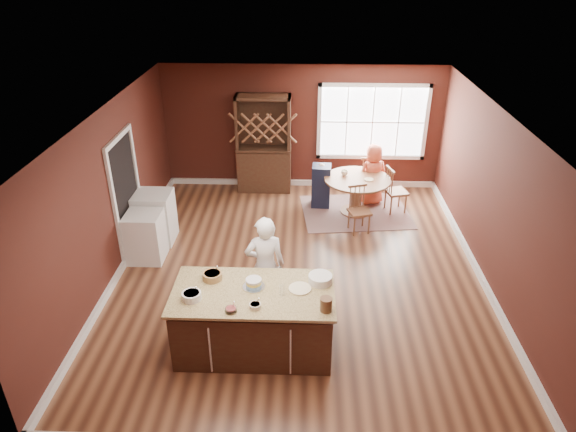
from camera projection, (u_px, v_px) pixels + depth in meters
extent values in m
plane|color=brown|center=(299.00, 270.00, 8.65)|extent=(7.00, 7.00, 0.00)
plane|color=white|center=(301.00, 114.00, 7.38)|extent=(7.00, 7.00, 0.00)
plane|color=#3F1811|center=(302.00, 128.00, 11.11)|extent=(6.00, 0.00, 6.00)
plane|color=#3F1811|center=(294.00, 357.00, 4.92)|extent=(6.00, 0.00, 6.00)
plane|color=#3F1811|center=(110.00, 195.00, 8.11)|extent=(0.00, 7.00, 7.00)
plane|color=#3F1811|center=(494.00, 201.00, 7.92)|extent=(0.00, 7.00, 7.00)
cube|color=#3B1C14|center=(254.00, 323.00, 6.80)|extent=(2.02, 1.02, 0.83)
cube|color=#E3CF83|center=(253.00, 293.00, 6.58)|extent=(2.10, 1.10, 0.04)
cylinder|color=brown|center=(355.00, 211.00, 10.51)|extent=(0.62, 0.62, 0.04)
cylinder|color=brown|center=(356.00, 196.00, 10.36)|extent=(0.22, 0.22, 0.67)
cylinder|color=brown|center=(357.00, 179.00, 10.18)|extent=(1.32, 1.32, 0.04)
imported|color=white|center=(265.00, 266.00, 7.33)|extent=(0.63, 0.47, 1.58)
cylinder|color=silver|center=(192.00, 296.00, 6.41)|extent=(0.24, 0.24, 0.09)
cylinder|color=olive|center=(212.00, 276.00, 6.79)|extent=(0.26, 0.26, 0.10)
cylinder|color=silver|center=(231.00, 310.00, 6.20)|extent=(0.15, 0.15, 0.05)
cylinder|color=beige|center=(255.00, 306.00, 6.26)|extent=(0.15, 0.15, 0.06)
cylinder|color=white|center=(282.00, 290.00, 6.48)|extent=(0.07, 0.07, 0.15)
cylinder|color=beige|center=(300.00, 289.00, 6.61)|extent=(0.29, 0.29, 0.02)
cylinder|color=white|center=(320.00, 279.00, 6.73)|extent=(0.31, 0.31, 0.11)
cylinder|color=#452E19|center=(326.00, 304.00, 6.19)|extent=(0.15, 0.15, 0.18)
cube|color=brown|center=(355.00, 212.00, 10.52)|extent=(2.31, 1.88, 0.01)
imported|color=#EA5D3D|center=(373.00, 175.00, 10.61)|extent=(0.73, 0.58, 1.30)
cylinder|color=beige|center=(369.00, 179.00, 10.12)|extent=(0.19, 0.19, 0.01)
imported|color=white|center=(345.00, 173.00, 10.29)|extent=(0.14, 0.14, 0.10)
cube|color=#3E2012|center=(264.00, 144.00, 11.02)|extent=(1.16, 0.48, 2.12)
cube|color=white|center=(145.00, 237.00, 8.77)|extent=(0.60, 0.58, 0.86)
cube|color=white|center=(155.00, 217.00, 9.32)|extent=(0.65, 0.63, 0.94)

